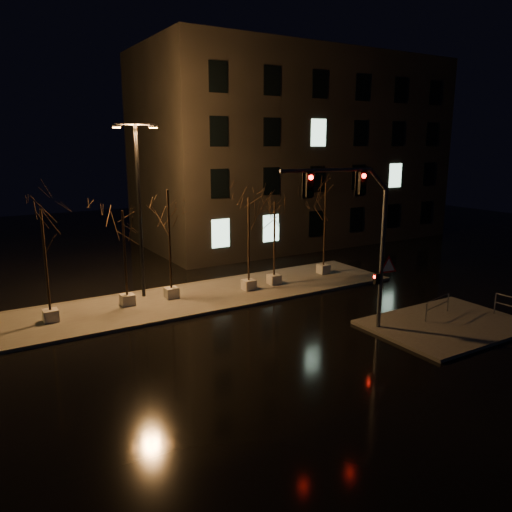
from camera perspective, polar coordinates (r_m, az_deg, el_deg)
ground at (r=21.95m, az=1.05°, el=-8.82°), size 90.00×90.00×0.00m
median at (r=26.90m, az=-5.78°, el=-4.59°), size 22.00×5.00×0.15m
sidewalk_corner at (r=24.31m, az=20.97°, el=-7.32°), size 7.00×5.00×0.15m
building at (r=43.16m, az=4.20°, el=12.00°), size 25.00×12.00×15.00m
tree_0 at (r=23.77m, az=-23.17°, el=2.21°), size 1.80×1.80×5.26m
tree_1 at (r=25.03m, az=-14.91°, el=2.68°), size 1.80×1.80×4.90m
tree_2 at (r=25.64m, az=-9.98°, el=4.68°), size 1.80×1.80×5.80m
tree_3 at (r=26.83m, az=-0.86°, el=4.31°), size 1.80×1.80×5.24m
tree_4 at (r=27.98m, az=2.14°, el=4.06°), size 1.80×1.80×4.86m
tree_5 at (r=30.56m, az=7.93°, el=5.95°), size 1.80×1.80×5.74m
traffic_signal_mast at (r=21.10m, az=11.96°, el=3.36°), size 5.65×0.97×6.96m
streetlight_main at (r=26.14m, az=-13.23°, el=6.29°), size 2.20×0.80×8.88m
guard_rail_a at (r=24.85m, az=20.05°, el=-5.17°), size 2.10×0.48×0.92m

